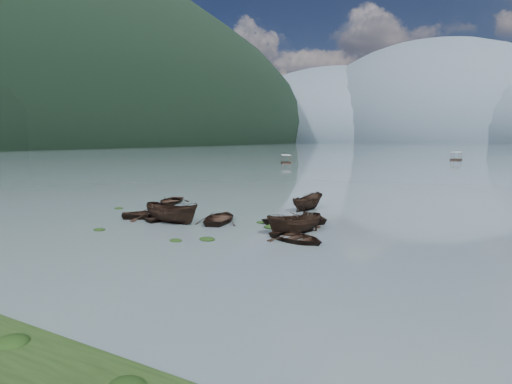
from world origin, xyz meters
The scene contains 22 objects.
ground_plane centered at (0.00, 0.00, 0.00)m, with size 2400.00×2400.00×0.00m, color slate.
haze_mtn_a centered at (-260.00, 900.00, 0.00)m, with size 520.00×520.00×280.00m, color #475666.
haze_mtn_b centered at (-60.00, 900.00, 0.00)m, with size 520.00×520.00×340.00m, color #475666.
rowboat_0 centered at (-6.32, 5.99, 0.00)m, with size 2.86×4.01×0.83m, color black.
rowboat_1 centered at (-7.16, 6.46, 0.00)m, with size 3.47×4.85×1.00m, color black.
rowboat_2 centered at (-4.09, 5.48, 0.00)m, with size 1.89×5.03×1.94m, color black.
rowboat_3 centered at (-1.04, 7.79, 0.00)m, with size 3.36×4.71×0.98m, color black.
rowboat_4 centered at (6.84, 4.83, 0.00)m, with size 2.90×4.06×0.84m, color black.
rowboat_5 centered at (5.91, 6.73, 0.00)m, with size 1.66×4.40×1.70m, color black.
rowboat_6 centered at (-10.74, 13.17, 0.00)m, with size 3.17×4.43×0.92m, color black.
rowboat_7 centered at (4.55, 9.67, 0.00)m, with size 3.64×5.10×1.06m, color black.
rowboat_8 centered at (3.25, 16.30, 0.00)m, with size 1.66×4.42×1.71m, color black.
weed_clump_0 centered at (-7.19, 0.97, 0.00)m, with size 0.95×0.78×0.21m, color black.
weed_clump_1 centered at (-0.18, 1.13, 0.00)m, with size 0.91×0.72×0.20m, color black.
weed_clump_2 centered at (1.49, 2.32, 0.00)m, with size 1.12×0.89×0.24m, color black.
weed_clump_3 centered at (2.13, 8.91, 0.00)m, with size 0.83×0.71×0.19m, color black.
weed_clump_4 centered at (3.67, 8.57, 0.00)m, with size 1.32×1.05×0.27m, color black.
weed_clump_5 centered at (-13.06, 8.30, 0.00)m, with size 0.93×0.75×0.20m, color black.
weed_clump_6 centered at (-5.66, 7.75, 0.00)m, with size 0.87×0.72×0.18m, color black.
weed_clump_7 centered at (3.67, 7.63, 0.00)m, with size 1.22×0.98×0.27m, color black.
pontoon_left centered at (-28.80, 83.77, 0.00)m, with size 2.45×5.88×2.25m, color black, non-canonical shape.
pontoon_centre centered at (12.76, 124.74, 0.00)m, with size 2.77×6.65×2.55m, color black, non-canonical shape.
Camera 1 is at (16.53, -18.93, 6.63)m, focal length 28.00 mm.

